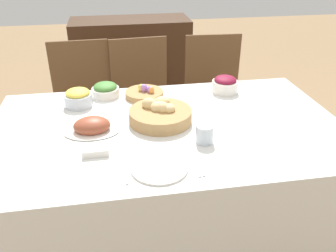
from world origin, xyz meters
TOP-DOWN VIEW (x-y plane):
  - ground_plane at (0.00, 0.00)m, footprint 12.00×12.00m
  - dining_table at (0.00, 0.00)m, footprint 1.76×1.05m
  - chair_far_left at (-0.47, 0.86)m, footprint 0.44×0.44m
  - chair_far_right at (0.50, 0.86)m, footprint 0.45×0.45m
  - chair_far_center at (-0.04, 0.86)m, footprint 0.45×0.45m
  - sideboard at (-0.05, 1.82)m, footprint 1.10×0.44m
  - bread_basket at (-0.03, 0.05)m, footprint 0.32×0.32m
  - egg_basket at (-0.07, 0.37)m, footprint 0.22×0.22m
  - ham_platter at (-0.37, 0.00)m, footprint 0.27×0.19m
  - beet_salad_bowl at (0.41, 0.36)m, footprint 0.16×0.16m
  - pineapple_bowl at (-0.45, 0.31)m, footprint 0.15×0.15m
  - green_salad_bowl at (-0.30, 0.42)m, footprint 0.16×0.16m
  - dinner_plate at (-0.10, -0.36)m, footprint 0.24×0.24m
  - fork at (-0.24, -0.36)m, footprint 0.02×0.17m
  - knife at (0.05, -0.36)m, footprint 0.02×0.17m
  - spoon at (0.08, -0.36)m, footprint 0.02×0.17m
  - drinking_cup at (0.14, -0.19)m, footprint 0.08×0.08m
  - butter_dish at (-0.35, -0.20)m, footprint 0.11×0.07m

SIDE VIEW (x-z plane):
  - ground_plane at x=0.00m, z-range 0.00..0.00m
  - dining_table at x=0.00m, z-range 0.00..0.77m
  - sideboard at x=-0.05m, z-range 0.00..0.91m
  - chair_far_left at x=-0.47m, z-range 0.03..0.99m
  - chair_far_right at x=0.50m, z-range 0.03..0.99m
  - chair_far_center at x=-0.04m, z-range 0.03..0.99m
  - fork at x=-0.24m, z-range 0.77..0.77m
  - knife at x=0.05m, z-range 0.77..0.77m
  - spoon at x=0.08m, z-range 0.77..0.77m
  - dinner_plate at x=-0.10m, z-range 0.77..0.78m
  - butter_dish at x=-0.35m, z-range 0.77..0.80m
  - egg_basket at x=-0.07m, z-range 0.75..0.83m
  - ham_platter at x=-0.37m, z-range 0.75..0.83m
  - green_salad_bowl at x=-0.30m, z-range 0.76..0.85m
  - bread_basket at x=-0.03m, z-range 0.75..0.86m
  - drinking_cup at x=0.14m, z-range 0.77..0.85m
  - pineapple_bowl at x=-0.45m, z-range 0.76..0.86m
  - beet_salad_bowl at x=0.41m, z-range 0.76..0.86m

